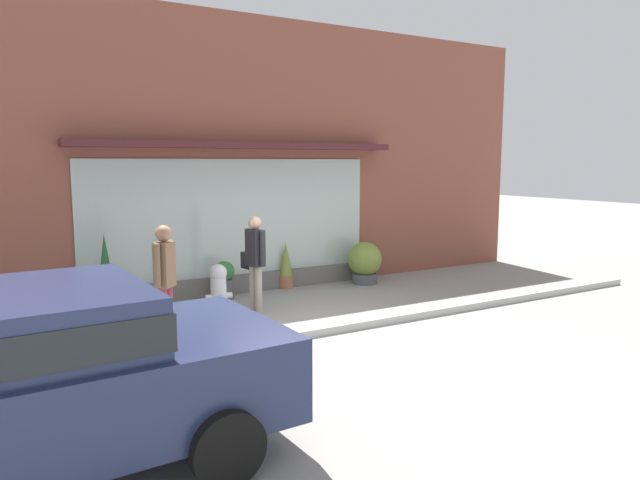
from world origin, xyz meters
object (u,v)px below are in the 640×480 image
object	(u,v)px
parked_car_navy	(9,376)
potted_plant_window_center	(365,262)
fire_hydrant	(219,294)
potted_plant_near_hydrant	(224,279)
potted_plant_trailing_edge	(286,266)
pedestrian_with_handbag	(255,257)
potted_plant_window_right	(106,276)
pedestrian_passerby	(165,276)

from	to	relation	value
parked_car_navy	potted_plant_window_center	xyz separation A→B (m)	(6.71, 4.90, -0.42)
fire_hydrant	potted_plant_near_hydrant	world-z (taller)	fire_hydrant
potted_plant_window_center	potted_plant_near_hydrant	bearing A→B (deg)	178.00
fire_hydrant	potted_plant_window_center	distance (m)	3.93
potted_plant_trailing_edge	pedestrian_with_handbag	bearing A→B (deg)	-131.90
potted_plant_near_hydrant	potted_plant_window_center	bearing A→B (deg)	-2.00
fire_hydrant	potted_plant_window_center	xyz separation A→B (m)	(3.69, 1.34, -0.01)
potted_plant_trailing_edge	potted_plant_window_center	size ratio (longest dim) A/B	1.08
fire_hydrant	potted_plant_window_right	bearing A→B (deg)	135.35
pedestrian_with_handbag	pedestrian_passerby	world-z (taller)	pedestrian_passerby
pedestrian_with_handbag	potted_plant_window_right	distance (m)	2.47
potted_plant_window_right	potted_plant_window_center	bearing A→B (deg)	-0.81
potted_plant_window_right	potted_plant_trailing_edge	bearing A→B (deg)	5.49
fire_hydrant	potted_plant_trailing_edge	bearing A→B (deg)	40.28
potted_plant_window_right	potted_plant_trailing_edge	size ratio (longest dim) A/B	1.45
pedestrian_with_handbag	pedestrian_passerby	size ratio (longest dim) A/B	0.98
potted_plant_trailing_edge	potted_plant_window_center	distance (m)	1.68
parked_car_navy	fire_hydrant	bearing A→B (deg)	46.79
potted_plant_near_hydrant	potted_plant_trailing_edge	distance (m)	1.45
fire_hydrant	potted_plant_window_right	world-z (taller)	potted_plant_window_right
fire_hydrant	pedestrian_passerby	xyz separation A→B (m)	(-1.02, -0.71, 0.50)
fire_hydrant	parked_car_navy	bearing A→B (deg)	-130.33
potted_plant_window_right	potted_plant_trailing_edge	world-z (taller)	potted_plant_window_right
fire_hydrant	potted_plant_near_hydrant	distance (m)	1.59
potted_plant_near_hydrant	potted_plant_window_center	distance (m)	3.05
parked_car_navy	potted_plant_window_center	bearing A→B (deg)	33.23
fire_hydrant	pedestrian_with_handbag	size ratio (longest dim) A/B	0.58
fire_hydrant	potted_plant_window_center	bearing A→B (deg)	19.94
fire_hydrant	parked_car_navy	xyz separation A→B (m)	(-3.02, -3.55, 0.40)
potted_plant_near_hydrant	fire_hydrant	bearing A→B (deg)	-114.09
pedestrian_passerby	potted_plant_window_right	distance (m)	2.18
parked_car_navy	potted_plant_near_hydrant	world-z (taller)	parked_car_navy
pedestrian_passerby	potted_plant_window_right	size ratio (longest dim) A/B	1.23
potted_plant_near_hydrant	potted_plant_trailing_edge	size ratio (longest dim) A/B	0.76
potted_plant_trailing_edge	potted_plant_window_right	bearing A→B (deg)	-174.51
pedestrian_passerby	parked_car_navy	xyz separation A→B (m)	(-2.00, -2.85, -0.10)
pedestrian_with_handbag	potted_plant_window_right	world-z (taller)	pedestrian_with_handbag
pedestrian_with_handbag	potted_plant_window_center	size ratio (longest dim) A/B	1.88
potted_plant_near_hydrant	potted_plant_window_right	bearing A→B (deg)	-179.05
pedestrian_with_handbag	potted_plant_window_right	xyz separation A→B (m)	(-2.17, 1.13, -0.30)
potted_plant_trailing_edge	potted_plant_near_hydrant	bearing A→B (deg)	-167.98
potted_plant_near_hydrant	pedestrian_passerby	bearing A→B (deg)	-127.75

